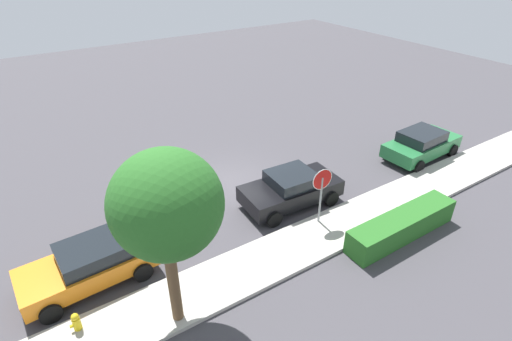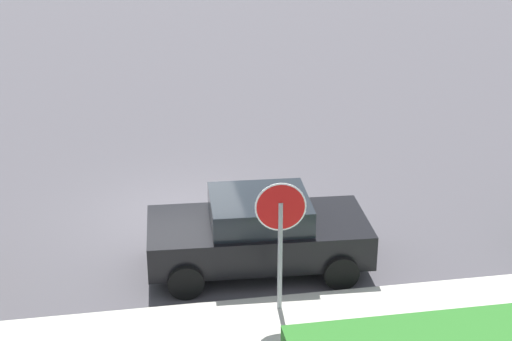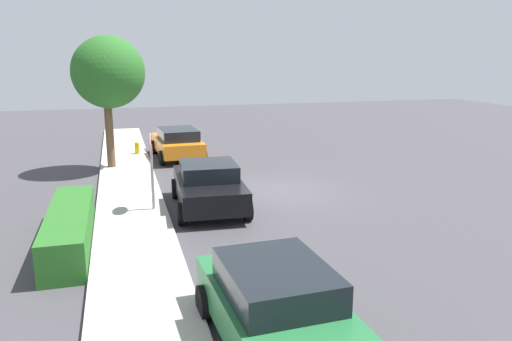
# 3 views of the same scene
# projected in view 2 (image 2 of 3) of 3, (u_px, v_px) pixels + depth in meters

# --- Properties ---
(ground_plane) EXTENTS (60.00, 60.00, 0.00)m
(ground_plane) POSITION_uv_depth(u_px,v_px,m) (181.00, 214.00, 17.05)
(ground_plane) COLOR #423F44
(sidewalk_curb) EXTENTS (32.00, 2.07, 0.14)m
(sidewalk_curb) POSITION_uv_depth(u_px,v_px,m) (206.00, 341.00, 12.53)
(sidewalk_curb) COLOR #B2ADA3
(sidewalk_curb) RESTS_ON ground_plane
(stop_sign) EXTENTS (0.84, 0.10, 2.44)m
(stop_sign) POSITION_uv_depth(u_px,v_px,m) (280.00, 226.00, 12.71)
(stop_sign) COLOR gray
(stop_sign) RESTS_ON ground_plane
(parked_car_black) EXTENTS (4.18, 2.29, 1.45)m
(parked_car_black) POSITION_uv_depth(u_px,v_px,m) (258.00, 232.00, 14.61)
(parked_car_black) COLOR black
(parked_car_black) RESTS_ON ground_plane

